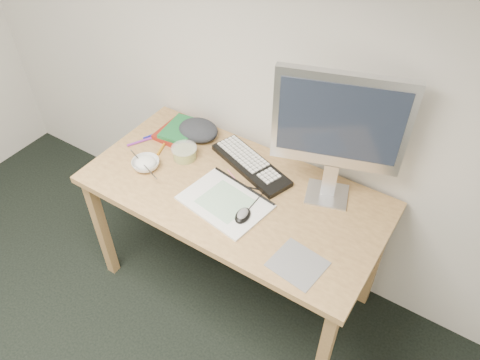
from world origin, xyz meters
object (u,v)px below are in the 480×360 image
(rice_bowl, at_px, (146,164))
(keyboard, at_px, (251,165))
(desk, at_px, (234,202))
(sketchpad, at_px, (225,202))
(monitor, at_px, (339,126))

(rice_bowl, bearing_deg, keyboard, 33.08)
(desk, height_order, sketchpad, sketchpad)
(keyboard, bearing_deg, rice_bowl, -127.33)
(sketchpad, height_order, keyboard, keyboard)
(desk, bearing_deg, rice_bowl, -167.21)
(monitor, bearing_deg, keyboard, 165.59)
(keyboard, height_order, monitor, monitor)
(desk, distance_m, rice_bowl, 0.46)
(desk, relative_size, rice_bowl, 10.52)
(monitor, bearing_deg, rice_bowl, -177.78)
(desk, distance_m, monitor, 0.64)
(sketchpad, height_order, rice_bowl, rice_bowl)
(monitor, xyz_separation_m, rice_bowl, (-0.82, -0.30, -0.37))
(keyboard, xyz_separation_m, monitor, (0.39, 0.02, 0.38))
(monitor, distance_m, rice_bowl, 0.95)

